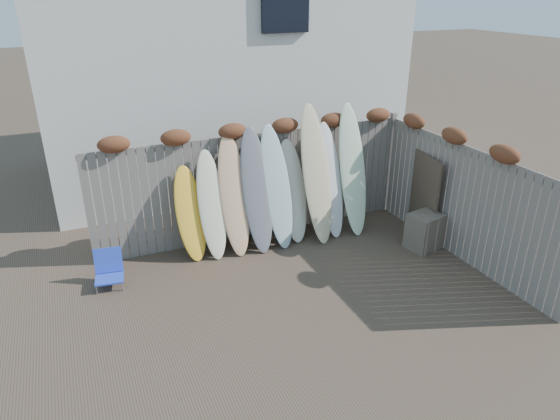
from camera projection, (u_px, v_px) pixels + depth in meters
name	position (u px, v px, depth m)	size (l,w,h in m)	color
ground	(311.00, 298.00, 7.73)	(80.00, 80.00, 0.00)	#493A2D
back_fence	(258.00, 176.00, 9.27)	(6.05, 0.28, 2.24)	slate
right_fence	(462.00, 195.00, 8.55)	(0.28, 4.40, 2.24)	slate
house	(212.00, 41.00, 12.03)	(8.50, 5.50, 6.33)	silver
beach_chair	(109.00, 269.00, 7.99)	(0.49, 0.52, 0.58)	blue
wooden_crate	(424.00, 231.00, 9.08)	(0.57, 0.48, 0.67)	#6D5F52
lattice_panel	(423.00, 196.00, 9.41)	(0.04, 1.06, 1.60)	#362921
surfboard_0	(190.00, 214.00, 8.61)	(0.50, 0.07, 1.70)	yellow
surfboard_1	(212.00, 205.00, 8.66)	(0.47, 0.07, 1.94)	#F2ECCA
surfboard_2	(234.00, 196.00, 8.76)	(0.51, 0.07, 2.18)	#FFD797
surfboard_3	(257.00, 191.00, 8.85)	(0.53, 0.07, 2.27)	slate
surfboard_4	(277.00, 187.00, 9.00)	(0.53, 0.07, 2.28)	#A1BAC2
surfboard_5	(292.00, 191.00, 9.24)	(0.53, 0.07, 1.95)	silver
surfboard_6	(316.00, 175.00, 9.16)	(0.54, 0.07, 2.60)	beige
surfboard_7	(330.00, 181.00, 9.40)	(0.48, 0.07, 2.21)	silver
surfboard_8	(353.00, 170.00, 9.47)	(0.51, 0.07, 2.54)	silver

